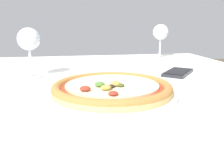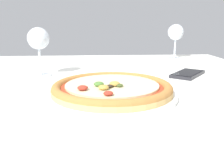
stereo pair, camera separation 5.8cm
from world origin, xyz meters
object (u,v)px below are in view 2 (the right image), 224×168
object	(u,v)px
dining_table	(81,108)
cell_phone	(188,74)
pizza_plate	(112,89)
wine_glass_far_right	(38,41)
wine_glass_far_left	(176,33)

from	to	relation	value
dining_table	cell_phone	world-z (taller)	cell_phone
pizza_plate	wine_glass_far_right	distance (m)	0.34
pizza_plate	dining_table	bearing A→B (deg)	120.72
wine_glass_far_left	wine_glass_far_right	xyz separation A→B (m)	(-0.55, -0.36, -0.00)
dining_table	pizza_plate	distance (m)	0.18
wine_glass_far_right	cell_phone	bearing A→B (deg)	-3.13
wine_glass_far_left	wine_glass_far_right	bearing A→B (deg)	-147.19
wine_glass_far_left	cell_phone	size ratio (longest dim) A/B	1.02
dining_table	pizza_plate	world-z (taller)	pizza_plate
cell_phone	pizza_plate	bearing A→B (deg)	-140.26
wine_glass_far_left	wine_glass_far_right	world-z (taller)	wine_glass_far_left
pizza_plate	wine_glass_far_left	distance (m)	0.70
dining_table	wine_glass_far_right	bearing A→B (deg)	141.30
wine_glass_far_left	pizza_plate	bearing A→B (deg)	-119.29
dining_table	cell_phone	size ratio (longest dim) A/B	8.28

